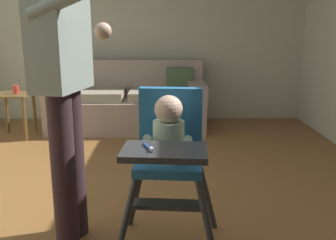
% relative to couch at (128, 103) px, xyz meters
% --- Properties ---
extents(ground, '(6.12, 7.54, 0.10)m').
position_rel_couch_xyz_m(ground, '(0.12, -2.48, -0.38)').
color(ground, brown).
extents(wall_far, '(5.32, 0.06, 2.67)m').
position_rel_couch_xyz_m(wall_far, '(0.12, 0.52, 1.00)').
color(wall_far, beige).
rests_on(wall_far, ground).
extents(couch, '(1.96, 0.86, 0.86)m').
position_rel_couch_xyz_m(couch, '(0.00, 0.00, 0.00)').
color(couch, gray).
rests_on(couch, ground).
extents(high_chair, '(0.65, 0.76, 0.94)m').
position_rel_couch_xyz_m(high_chair, '(0.48, -2.80, 0.31)').
color(high_chair, '#363738').
rests_on(high_chair, ground).
extents(adult_standing, '(0.51, 0.57, 1.74)m').
position_rel_couch_xyz_m(adult_standing, '(-0.10, -2.66, 0.66)').
color(adult_standing, '#38252A').
rests_on(adult_standing, ground).
extents(side_table, '(0.40, 0.40, 0.52)m').
position_rel_couch_xyz_m(side_table, '(-1.30, -0.41, 0.05)').
color(side_table, brown).
rests_on(side_table, ground).
extents(sippy_cup, '(0.07, 0.07, 0.10)m').
position_rel_couch_xyz_m(sippy_cup, '(-1.27, -0.41, 0.24)').
color(sippy_cup, '#D13D33').
rests_on(sippy_cup, side_table).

